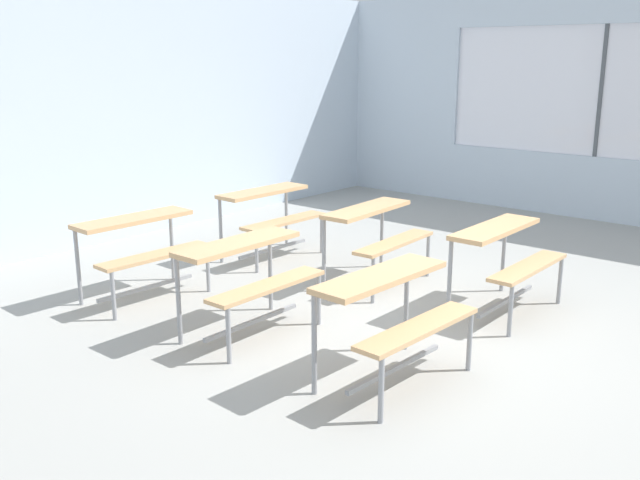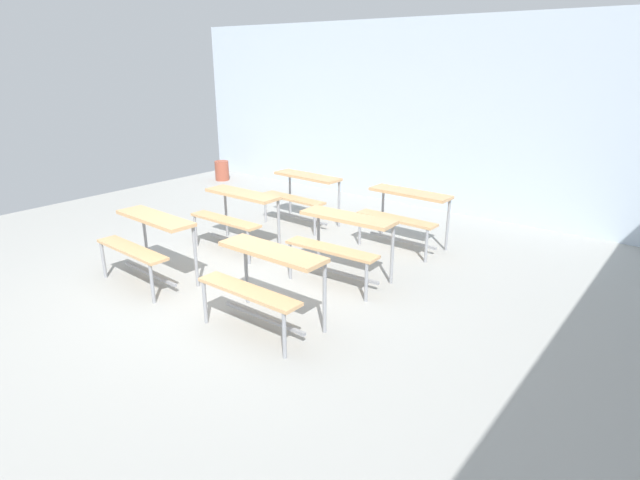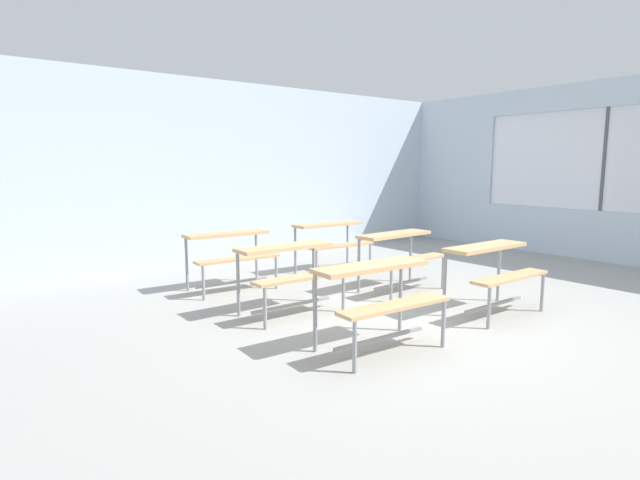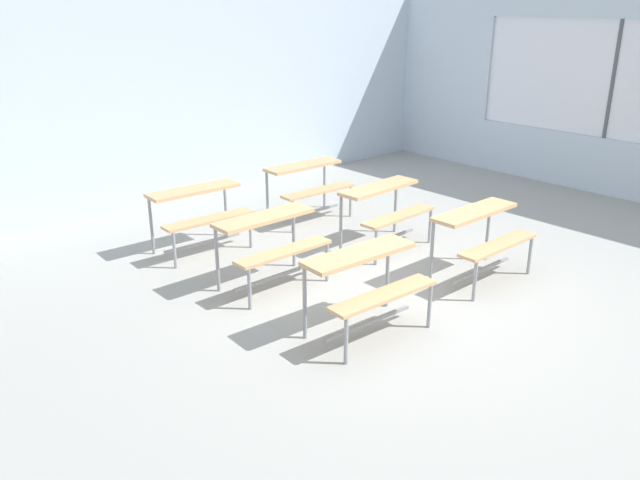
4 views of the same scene
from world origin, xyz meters
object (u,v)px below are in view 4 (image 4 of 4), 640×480
at_px(desk_bench_r0c0, 367,274).
at_px(desk_bench_r1c1, 386,202).
at_px(desk_bench_r2c0, 199,205).
at_px(desk_bench_r0c1, 482,229).
at_px(desk_bench_r1c0, 271,235).
at_px(desk_bench_r2c1, 308,178).

bearing_deg(desk_bench_r0c0, desk_bench_r1c1, 41.47).
bearing_deg(desk_bench_r0c0, desk_bench_r2c0, 93.68).
xyz_separation_m(desk_bench_r0c1, desk_bench_r1c0, (-1.76, 1.32, 0.00)).
bearing_deg(desk_bench_r0c0, desk_bench_r2c1, 61.47).
xyz_separation_m(desk_bench_r0c1, desk_bench_r1c1, (-0.07, 1.31, 0.00)).
bearing_deg(desk_bench_r0c1, desk_bench_r2c0, 123.55).
bearing_deg(desk_bench_r2c0, desk_bench_r0c0, -86.73).
xyz_separation_m(desk_bench_r1c0, desk_bench_r2c1, (1.69, 1.39, 0.00)).
bearing_deg(desk_bench_r1c1, desk_bench_r1c0, 176.90).
xyz_separation_m(desk_bench_r0c0, desk_bench_r1c1, (1.67, 1.34, 0.00)).
bearing_deg(desk_bench_r0c0, desk_bench_r1c0, 93.72).
distance_m(desk_bench_r1c1, desk_bench_r2c1, 1.41).
height_order(desk_bench_r0c0, desk_bench_r1c1, same).
height_order(desk_bench_r1c1, desk_bench_r2c0, same).
distance_m(desk_bench_r0c0, desk_bench_r2c1, 3.21).
xyz_separation_m(desk_bench_r1c1, desk_bench_r2c1, (0.00, 1.41, 0.00)).
distance_m(desk_bench_r1c0, desk_bench_r1c1, 1.69).
bearing_deg(desk_bench_r2c0, desk_bench_r1c1, -36.19).
relative_size(desk_bench_r0c1, desk_bench_r1c1, 0.98).
relative_size(desk_bench_r0c0, desk_bench_r1c1, 1.00).
xyz_separation_m(desk_bench_r0c1, desk_bench_r2c0, (-1.78, 2.67, 0.00)).
bearing_deg(desk_bench_r1c1, desk_bench_r2c0, 138.80).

